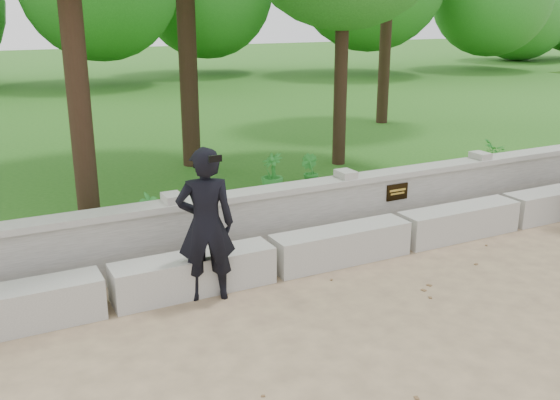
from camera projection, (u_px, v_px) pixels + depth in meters
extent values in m
plane|color=tan|center=(508.00, 304.00, 6.95)|extent=(80.00, 80.00, 0.00)
cube|color=#235B17|center=(153.00, 113.00, 18.81)|extent=(40.00, 22.00, 0.25)
cube|color=beige|center=(7.00, 310.00, 6.31)|extent=(1.90, 0.45, 0.45)
cube|color=beige|center=(195.00, 274.00, 7.19)|extent=(1.90, 0.45, 0.45)
cube|color=beige|center=(341.00, 245.00, 8.06)|extent=(1.90, 0.45, 0.45)
cube|color=beige|center=(459.00, 222.00, 8.93)|extent=(1.90, 0.45, 0.45)
cube|color=beige|center=(556.00, 203.00, 9.81)|extent=(1.90, 0.45, 0.45)
cube|color=beige|center=(374.00, 206.00, 9.04)|extent=(12.50, 0.25, 0.82)
cube|color=beige|center=(375.00, 176.00, 8.90)|extent=(12.50, 0.35, 0.08)
cube|color=black|center=(397.00, 192.00, 8.99)|extent=(0.36, 0.02, 0.24)
imported|color=black|center=(206.00, 225.00, 6.85)|extent=(0.73, 0.58, 1.76)
cube|color=black|center=(215.00, 159.00, 6.31)|extent=(0.14, 0.06, 0.07)
cylinder|color=#382619|center=(75.00, 61.00, 8.06)|extent=(0.30, 0.30, 4.52)
cylinder|color=#382619|center=(187.00, 30.00, 11.36)|extent=(0.34, 0.34, 5.04)
cylinder|color=#382619|center=(341.00, 67.00, 11.65)|extent=(0.25, 0.25, 3.71)
cylinder|color=#382619|center=(386.00, 37.00, 15.95)|extent=(0.30, 0.30, 4.40)
imported|color=green|center=(151.00, 214.00, 8.24)|extent=(0.37, 0.33, 0.59)
imported|color=green|center=(310.00, 171.00, 10.46)|extent=(0.33, 0.37, 0.58)
imported|color=green|center=(495.00, 153.00, 11.86)|extent=(0.62, 0.63, 0.53)
imported|color=green|center=(272.00, 173.00, 10.15)|extent=(0.42, 0.45, 0.66)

